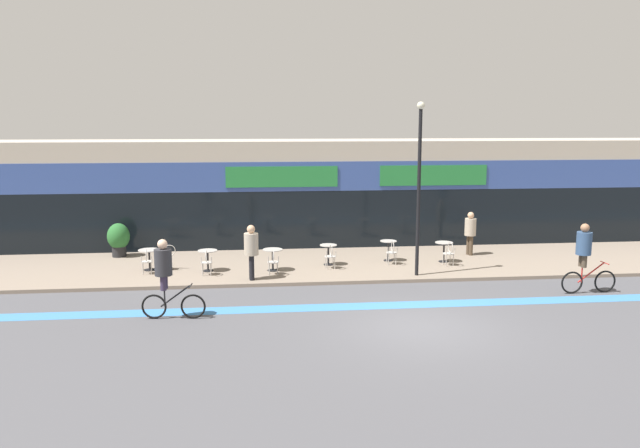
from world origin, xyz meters
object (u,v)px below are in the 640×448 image
object	(u,v)px
bistro_table_1	(208,256)
cafe_chair_5_near	(449,252)
bistro_table_5	(444,248)
lamp_post	(419,178)
cyclist_1	(585,253)
bistro_table_2	(273,255)
cafe_chair_0_near	(147,260)
cyclist_0	(165,272)
bistro_table_0	(149,255)
cafe_chair_2_near	(273,260)
planter_pot	(119,238)
pedestrian_near_end	(470,230)
cafe_chair_1_near	(206,261)
bistro_table_4	(388,247)
cafe_chair_3_near	(331,255)
cafe_chair_0_side	(167,256)
bistro_table_3	(328,251)
cafe_chair_4_near	(392,251)
pedestrian_far_end	(251,247)

from	to	relation	value
bistro_table_1	cafe_chair_5_near	size ratio (longest dim) A/B	0.83
bistro_table_5	lamp_post	size ratio (longest dim) A/B	0.13
bistro_table_5	cyclist_1	distance (m)	5.36
bistro_table_2	cafe_chair_5_near	size ratio (longest dim) A/B	0.86
cafe_chair_0_near	cyclist_0	bearing A→B (deg)	-172.38
bistro_table_0	cafe_chair_2_near	world-z (taller)	cafe_chair_2_near
planter_pot	pedestrian_near_end	size ratio (longest dim) A/B	0.77
cafe_chair_0_near	cafe_chair_1_near	world-z (taller)	same
cafe_chair_5_near	planter_pot	world-z (taller)	planter_pot
cafe_chair_0_near	cafe_chair_2_near	world-z (taller)	same
cafe_chair_0_near	cyclist_0	xyz separation A→B (m)	(1.29, -4.69, 0.68)
bistro_table_4	cafe_chair_3_near	xyz separation A→B (m)	(-2.33, -1.06, -0.03)
cafe_chair_0_side	cyclist_1	bearing A→B (deg)	163.54
bistro_table_2	bistro_table_4	size ratio (longest dim) A/B	1.00
cyclist_0	cafe_chair_2_near	bearing A→B (deg)	58.90
bistro_table_3	bistro_table_4	world-z (taller)	bistro_table_4
bistro_table_4	cafe_chair_0_near	size ratio (longest dim) A/B	0.86
cafe_chair_4_near	cyclist_1	bearing A→B (deg)	-127.83
bistro_table_3	planter_pot	distance (m)	8.29
cafe_chair_0_near	cafe_chair_2_near	xyz separation A→B (m)	(4.34, -0.54, 0.00)
planter_pot	lamp_post	bearing A→B (deg)	-21.06
cafe_chair_1_near	cafe_chair_3_near	bearing A→B (deg)	-84.63
bistro_table_3	pedestrian_far_end	size ratio (longest dim) A/B	0.41
bistro_table_2	cafe_chair_5_near	bearing A→B (deg)	0.84
cyclist_1	pedestrian_near_end	world-z (taller)	cyclist_1
planter_pot	cafe_chair_0_near	bearing A→B (deg)	-63.01
planter_pot	bistro_table_5	bearing A→B (deg)	-10.39
bistro_table_4	bistro_table_0	bearing A→B (deg)	-176.21
bistro_table_2	pedestrian_near_end	distance (m)	8.05
bistro_table_5	lamp_post	xyz separation A→B (m)	(-1.54, -1.90, 2.81)
bistro_table_2	bistro_table_4	bearing A→B (deg)	14.27
cyclist_1	pedestrian_near_end	bearing A→B (deg)	107.57
bistro_table_1	cyclist_1	bearing A→B (deg)	-17.38
bistro_table_3	cyclist_1	xyz separation A→B (m)	(7.55, -4.23, 0.65)
bistro_table_5	cafe_chair_5_near	distance (m)	0.63
bistro_table_0	cafe_chair_5_near	distance (m)	10.80
cafe_chair_0_near	cafe_chair_1_near	xyz separation A→B (m)	(2.06, -0.37, 0.00)
cafe_chair_1_near	cafe_chair_5_near	size ratio (longest dim) A/B	1.00
planter_pot	cafe_chair_1_near	bearing A→B (deg)	-43.46
cafe_chair_0_near	cafe_chair_0_side	world-z (taller)	same
bistro_table_4	cafe_chair_2_near	bearing A→B (deg)	-158.37
cafe_chair_1_near	cafe_chair_2_near	bearing A→B (deg)	-95.73
bistro_table_1	cafe_chair_5_near	xyz separation A→B (m)	(8.73, -0.08, -0.02)
cafe_chair_1_near	cyclist_1	distance (m)	12.31
pedestrian_near_end	cafe_chair_0_near	bearing A→B (deg)	171.96
cafe_chair_2_near	cafe_chair_0_side	bearing A→B (deg)	71.56
cafe_chair_2_near	cyclist_0	size ratio (longest dim) A/B	0.41
bistro_table_4	pedestrian_near_end	distance (m)	3.53
cafe_chair_0_side	cafe_chair_5_near	bearing A→B (deg)	178.07
bistro_table_3	cafe_chair_4_near	xyz separation A→B (m)	(2.34, -0.19, -0.01)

